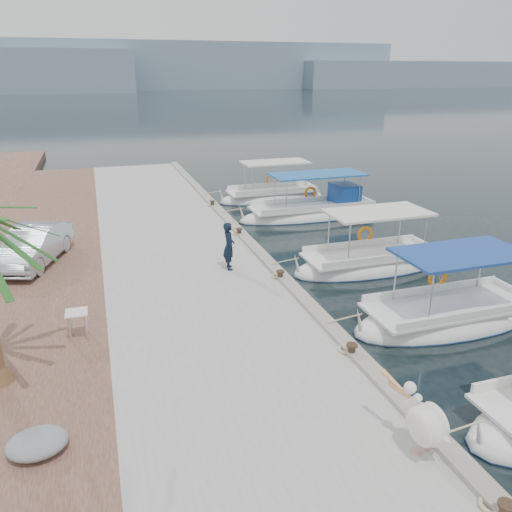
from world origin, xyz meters
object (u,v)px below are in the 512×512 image
(fishing_caique_e, at_px, (272,198))
(fisherman, at_px, (229,246))
(fishing_caique_c, at_px, (370,265))
(fishing_caique_d, at_px, (314,213))
(parked_car, at_px, (33,246))
(fishing_caique_b, at_px, (448,319))
(pelican, at_px, (424,422))

(fishing_caique_e, height_order, fisherman, fishing_caique_e)
(fishing_caique_c, distance_m, fishing_caique_d, 7.31)
(fishing_caique_e, height_order, parked_car, fishing_caique_e)
(fishing_caique_b, xyz_separation_m, pelican, (-4.38, -4.81, 1.02))
(fishing_caique_d, xyz_separation_m, pelican, (-5.33, -16.67, 0.96))
(fishing_caique_b, height_order, parked_car, fishing_caique_b)
(fisherman, xyz_separation_m, parked_car, (-6.56, 2.65, -0.17))
(fishing_caique_e, relative_size, pelican, 3.91)
(fishing_caique_c, relative_size, fishing_caique_e, 0.99)
(fishing_caique_d, xyz_separation_m, parked_car, (-12.92, -4.20, 1.00))
(fishing_caique_b, distance_m, fishing_caique_d, 11.90)
(fishing_caique_d, distance_m, fishing_caique_e, 4.10)
(fishing_caique_e, xyz_separation_m, fisherman, (-5.46, -10.86, 1.22))
(pelican, relative_size, parked_car, 0.39)
(pelican, height_order, fisherman, fisherman)
(fishing_caique_c, distance_m, fisherman, 5.58)
(pelican, height_order, parked_car, parked_car)
(fishing_caique_b, height_order, pelican, fishing_caique_b)
(pelican, bearing_deg, fisherman, 95.98)
(fishing_caique_c, distance_m, pelican, 10.45)
(fishing_caique_c, relative_size, pelican, 3.87)
(fishing_caique_c, relative_size, parked_car, 1.52)
(fishing_caique_c, xyz_separation_m, fishing_caique_e, (0.03, 11.25, 0.00))
(fishing_caique_c, bearing_deg, fisherman, 175.85)
(fishing_caique_c, bearing_deg, parked_car, 165.74)
(fishing_caique_e, bearing_deg, parked_car, -145.71)
(fishing_caique_d, bearing_deg, fishing_caique_c, -97.26)
(fishing_caique_b, height_order, fisherman, fishing_caique_b)
(fishing_caique_b, bearing_deg, fishing_caique_c, 89.67)
(fishing_caique_e, bearing_deg, fishing_caique_d, -77.37)
(fishing_caique_b, relative_size, fishing_caique_e, 0.98)
(fishing_caique_e, distance_m, pelican, 21.16)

